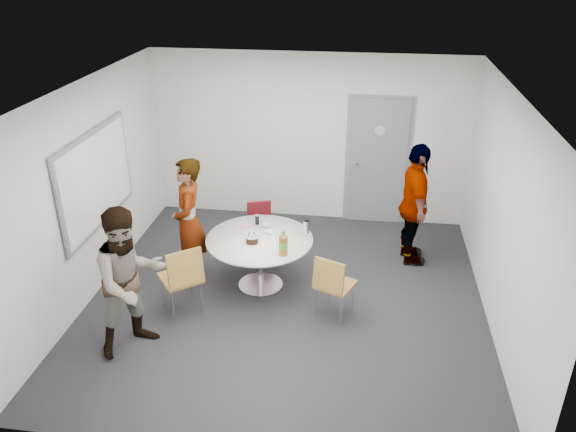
% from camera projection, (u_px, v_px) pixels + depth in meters
% --- Properties ---
extents(floor, '(5.00, 5.00, 0.00)m').
position_uv_depth(floor, '(286.00, 299.00, 7.26)').
color(floor, '#232327').
rests_on(floor, ground).
extents(ceiling, '(5.00, 5.00, 0.00)m').
position_uv_depth(ceiling, '(286.00, 92.00, 6.07)').
color(ceiling, silver).
rests_on(ceiling, wall_back).
extents(wall_back, '(5.00, 0.00, 5.00)m').
position_uv_depth(wall_back, '(309.00, 139.00, 8.88)').
color(wall_back, silver).
rests_on(wall_back, floor).
extents(wall_left, '(0.00, 5.00, 5.00)m').
position_uv_depth(wall_left, '(88.00, 193.00, 6.98)').
color(wall_left, silver).
rests_on(wall_left, floor).
extents(wall_right, '(0.00, 5.00, 5.00)m').
position_uv_depth(wall_right, '(505.00, 218.00, 6.35)').
color(wall_right, silver).
rests_on(wall_right, floor).
extents(wall_front, '(5.00, 0.00, 5.00)m').
position_uv_depth(wall_front, '(241.00, 336.00, 4.44)').
color(wall_front, silver).
rests_on(wall_front, floor).
extents(door, '(1.02, 0.17, 2.12)m').
position_uv_depth(door, '(377.00, 162.00, 8.87)').
color(door, slate).
rests_on(door, wall_back).
extents(whiteboard, '(0.04, 1.90, 1.25)m').
position_uv_depth(whiteboard, '(97.00, 179.00, 7.11)').
color(whiteboard, gray).
rests_on(whiteboard, wall_left).
extents(table, '(1.38, 1.38, 1.05)m').
position_uv_depth(table, '(262.00, 245.00, 7.25)').
color(table, white).
rests_on(table, floor).
extents(chair_near_left, '(0.65, 0.66, 0.95)m').
position_uv_depth(chair_near_left, '(183.00, 275.00, 6.69)').
color(chair_near_left, olive).
rests_on(chair_near_left, floor).
extents(chair_near_right, '(0.54, 0.57, 0.86)m').
position_uv_depth(chair_near_right, '(332.00, 282.00, 6.66)').
color(chair_near_right, olive).
rests_on(chair_near_right, floor).
extents(chair_far, '(0.47, 0.50, 0.78)m').
position_uv_depth(chair_far, '(260.00, 223.00, 8.19)').
color(chair_far, maroon).
rests_on(chair_far, floor).
extents(person_main, '(0.56, 0.72, 1.74)m').
position_uv_depth(person_main, '(189.00, 222.00, 7.31)').
color(person_main, '#A5C6EA').
rests_on(person_main, floor).
extents(person_left, '(1.05, 1.06, 1.73)m').
position_uv_depth(person_left, '(130.00, 281.00, 6.06)').
color(person_left, white).
rests_on(person_left, floor).
extents(person_right, '(0.55, 1.08, 1.76)m').
position_uv_depth(person_right, '(415.00, 205.00, 7.75)').
color(person_right, black).
rests_on(person_right, floor).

